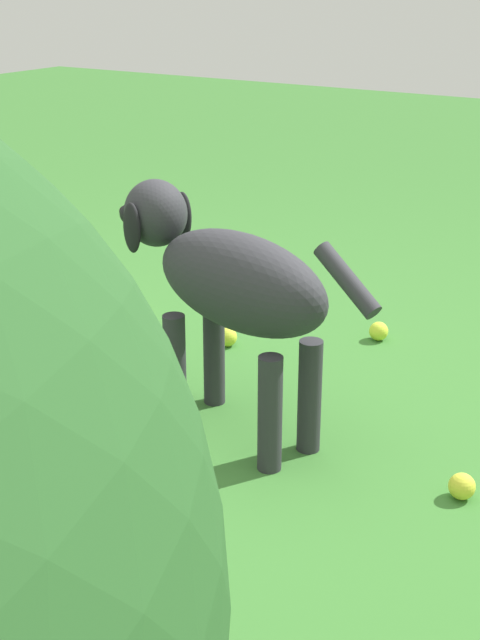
{
  "coord_description": "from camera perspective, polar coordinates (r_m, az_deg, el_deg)",
  "views": [
    {
      "loc": [
        1.73,
        1.29,
        1.21
      ],
      "look_at": [
        -0.13,
        0.11,
        0.34
      ],
      "focal_mm": 50.28,
      "sensor_mm": 36.0,
      "label": 1
    }
  ],
  "objects": [
    {
      "name": "dog",
      "position": [
        2.37,
        -0.93,
        2.53
      ],
      "size": [
        0.38,
        0.95,
        0.66
      ],
      "rotation": [
        0.0,
        0.0,
        4.46
      ],
      "color": "#2D2D33",
      "rests_on": "ground"
    },
    {
      "name": "ground",
      "position": [
        2.47,
        -3.76,
        -7.69
      ],
      "size": [
        14.0,
        14.0,
        0.0
      ],
      "primitive_type": "plane",
      "color": "#38722D"
    },
    {
      "name": "tennis_ball_3",
      "position": [
        3.34,
        -6.92,
        0.89
      ],
      "size": [
        0.07,
        0.07,
        0.07
      ],
      "primitive_type": "sphere",
      "color": "#CEDC3E",
      "rests_on": "ground"
    },
    {
      "name": "tennis_ball_2",
      "position": [
        3.04,
        -0.81,
        -1.09
      ],
      "size": [
        0.07,
        0.07,
        0.07
      ],
      "primitive_type": "sphere",
      "color": "#C2D534",
      "rests_on": "ground"
    },
    {
      "name": "tennis_ball_4",
      "position": [
        3.13,
        8.82,
        -0.71
      ],
      "size": [
        0.07,
        0.07,
        0.07
      ],
      "primitive_type": "sphere",
      "color": "#CBDF37",
      "rests_on": "ground"
    },
    {
      "name": "tennis_ball_0",
      "position": [
        2.27,
        13.94,
        -10.24
      ],
      "size": [
        0.07,
        0.07,
        0.07
      ],
      "primitive_type": "sphere",
      "color": "yellow",
      "rests_on": "ground"
    }
  ]
}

